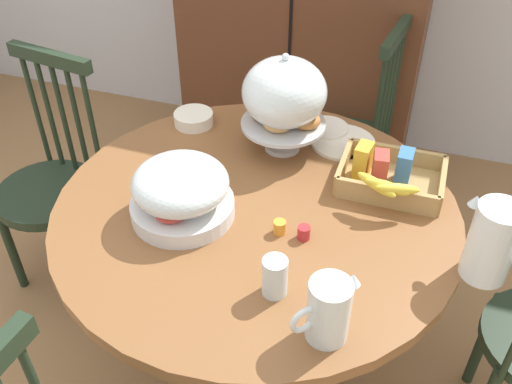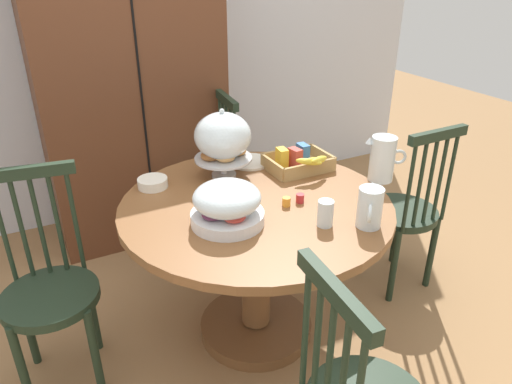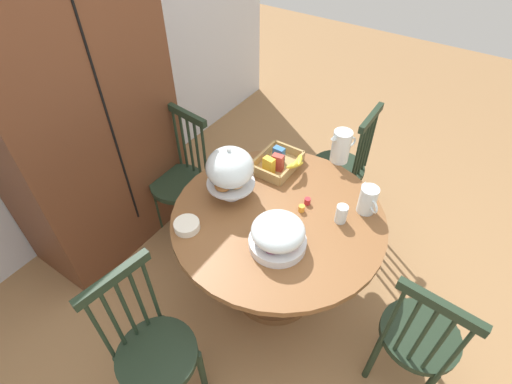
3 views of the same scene
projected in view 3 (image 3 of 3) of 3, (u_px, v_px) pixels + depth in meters
name	position (u px, v px, depth m)	size (l,w,h in m)	color
ground_plane	(288.00, 315.00, 2.53)	(10.00, 10.00, 0.00)	#997047
wall_back	(42.00, 56.00, 2.37)	(4.80, 0.06, 2.60)	silver
wooden_armoire	(83.00, 122.00, 2.42)	(1.18, 0.60, 1.96)	brown
dining_table	(277.00, 239.00, 2.32)	(1.21, 1.21, 0.74)	brown
windsor_chair_near_window	(418.00, 338.00, 1.95)	(0.40, 0.40, 0.97)	#1E2D1E
windsor_chair_by_cabinet	(341.00, 169.00, 2.91)	(0.40, 0.40, 0.97)	#1E2D1E
windsor_chair_facing_door	(181.00, 181.00, 2.81)	(0.40, 0.40, 0.97)	#1E2D1E
windsor_chair_far_side	(154.00, 352.00, 1.90)	(0.40, 0.40, 0.97)	#1E2D1E
pastry_stand_with_dome	(230.00, 169.00, 2.16)	(0.28, 0.28, 0.34)	silver
fruit_platter_covered	(278.00, 235.00, 1.96)	(0.30, 0.30, 0.18)	silver
orange_juice_pitcher	(368.00, 201.00, 2.15)	(0.14, 0.15, 0.17)	silver
milk_pitcher	(341.00, 148.00, 2.46)	(0.19, 0.12, 0.22)	silver
cereal_basket	(279.00, 163.00, 2.44)	(0.32, 0.30, 0.12)	tan
china_plate_large	(238.00, 171.00, 2.44)	(0.22, 0.22, 0.01)	white
china_plate_small	(224.00, 173.00, 2.41)	(0.15, 0.15, 0.01)	white
cereal_bowl	(187.00, 226.00, 2.09)	(0.14, 0.14, 0.04)	white
drinking_glass	(341.00, 214.00, 2.10)	(0.06, 0.06, 0.11)	silver
jam_jar_strawberry	(307.00, 201.00, 2.23)	(0.04, 0.04, 0.04)	#B7282D
jam_jar_apricot	(302.00, 208.00, 2.18)	(0.04, 0.04, 0.04)	orange
table_knife	(218.00, 180.00, 2.39)	(0.17, 0.01, 0.01)	silver
dinner_fork	(214.00, 181.00, 2.37)	(0.17, 0.01, 0.01)	silver
soup_spoon	(256.00, 164.00, 2.50)	(0.17, 0.01, 0.01)	silver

